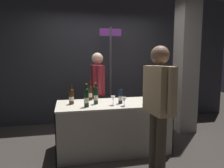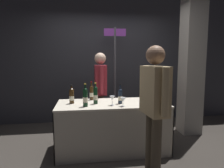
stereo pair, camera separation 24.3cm
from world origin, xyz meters
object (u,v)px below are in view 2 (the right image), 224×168
Objects in this scene: flower_vase at (147,96)px; vendor_presenter at (100,86)px; booth_signpost at (115,68)px; wine_glass_mid at (123,100)px; display_bottle_0 at (120,96)px; wine_glass_near_vendor at (112,98)px; taster_foreground_right at (154,101)px; tasting_table at (112,117)px; concrete_pillar at (193,41)px; featured_wine_bottle at (96,95)px.

flower_vase is 0.24× the size of vendor_presenter.
wine_glass_mid is at bearing -94.19° from booth_signpost.
vendor_presenter is at bearing 106.56° from display_bottle_0.
taster_foreground_right is (0.40, -0.70, 0.09)m from wine_glass_near_vendor.
tasting_table is at bearing 9.38° from vendor_presenter.
concrete_pillar is 27.29× the size of wine_glass_mid.
tasting_table is at bearing 6.45° from featured_wine_bottle.
wine_glass_mid is 0.08× the size of vendor_presenter.
concrete_pillar is at bearing 28.47° from wine_glass_mid.
wine_glass_near_vendor is at bearing -96.87° from tasting_table.
taster_foreground_right is (0.38, -0.86, 0.43)m from tasting_table.
concrete_pillar reaches higher than flower_vase.
wine_glass_near_vendor is at bearing 178.62° from flower_vase.
tasting_table is 1.07× the size of taster_foreground_right.
featured_wine_bottle is at bearing 169.00° from flower_vase.
tasting_table is at bearing 83.13° from wine_glass_near_vendor.
display_bottle_0 is (0.12, -0.08, 0.35)m from tasting_table.
wine_glass_mid is at bearing -87.13° from display_bottle_0.
booth_signpost reaches higher than flower_vase.
booth_signpost reaches higher than tasting_table.
featured_wine_bottle is at bearing -111.96° from booth_signpost.
flower_vase reaches higher than tasting_table.
wine_glass_near_vendor is 1.08× the size of wine_glass_mid.
booth_signpost is (-0.28, 1.37, 0.37)m from flower_vase.
tasting_table is 5.19× the size of featured_wine_bottle.
featured_wine_bottle is (-1.89, -0.59, -0.88)m from concrete_pillar.
display_bottle_0 is 0.20× the size of vendor_presenter.
wine_glass_near_vendor is 0.09× the size of taster_foreground_right.
concrete_pillar is 1.95m from wine_glass_mid.
tasting_table is 1.09× the size of vendor_presenter.
display_bottle_0 is 0.19× the size of taster_foreground_right.
wine_glass_near_vendor is at bearing 25.01° from taster_foreground_right.
flower_vase is at bearing -78.58° from booth_signpost.
vendor_presenter is 0.98× the size of taster_foreground_right.
featured_wine_bottle reaches higher than wine_glass_mid.
vendor_presenter reaches higher than featured_wine_bottle.
flower_vase is at bearing 11.14° from wine_glass_mid.
booth_signpost is (0.49, 1.22, 0.36)m from featured_wine_bottle.
featured_wine_bottle is at bearing -173.55° from tasting_table.
wine_glass_near_vendor is at bearing 148.98° from wine_glass_mid.
taster_foreground_right is at bearing -66.05° from tasting_table.
flower_vase reaches higher than wine_glass_mid.
wine_glass_mid is at bearing -168.86° from flower_vase.
display_bottle_0 is 0.81× the size of flower_vase.
wine_glass_near_vendor is at bearing -156.23° from concrete_pillar.
tasting_table is 0.37m from wine_glass_near_vendor.
wine_glass_mid is 0.39m from flower_vase.
concrete_pillar reaches higher than featured_wine_bottle.
flower_vase is (0.51, -0.18, 0.36)m from tasting_table.
booth_signpost is (0.23, 1.20, 0.73)m from tasting_table.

